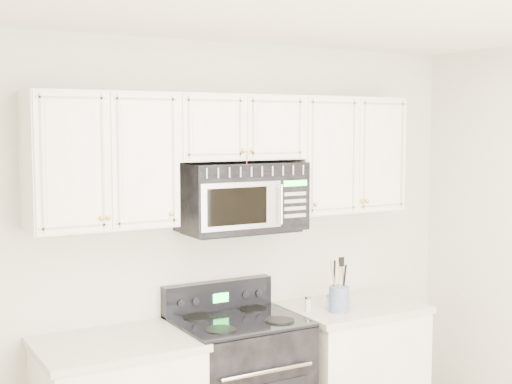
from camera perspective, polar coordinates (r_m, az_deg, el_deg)
room at (r=3.10m, az=12.13°, el=-9.46°), size 3.51×3.51×2.61m
base_cabinet_right at (r=4.90m, az=7.60°, el=-14.50°), size 0.86×0.65×0.92m
upper_cabinets at (r=4.31m, az=-1.87°, el=3.31°), size 2.44×0.37×0.75m
microwave at (r=4.33m, az=-1.14°, el=-0.35°), size 0.75×0.42×0.41m
utensil_crock at (r=4.55m, az=6.66°, el=-8.41°), size 0.13×0.13×0.34m
shaker_salt at (r=4.54m, az=4.17°, el=-8.90°), size 0.04×0.04×0.10m
shaker_pepper at (r=4.60m, az=5.87°, el=-8.71°), size 0.04×0.04×0.10m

